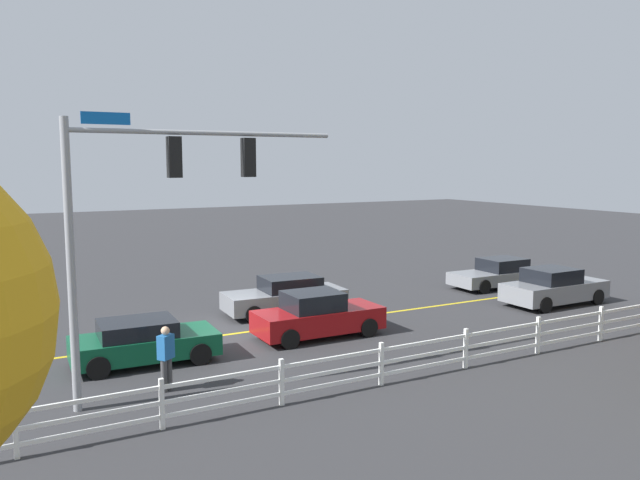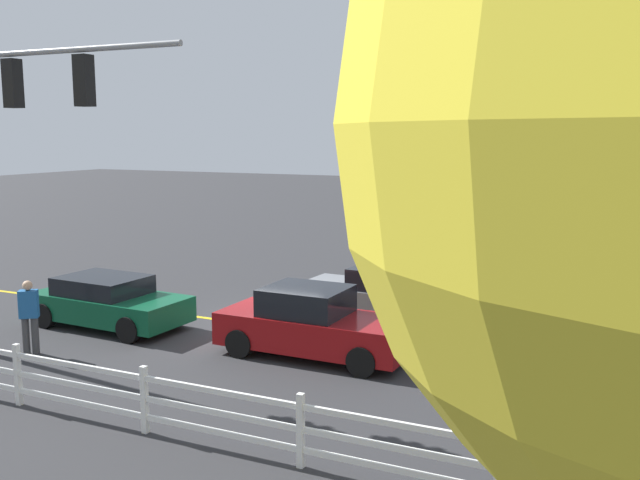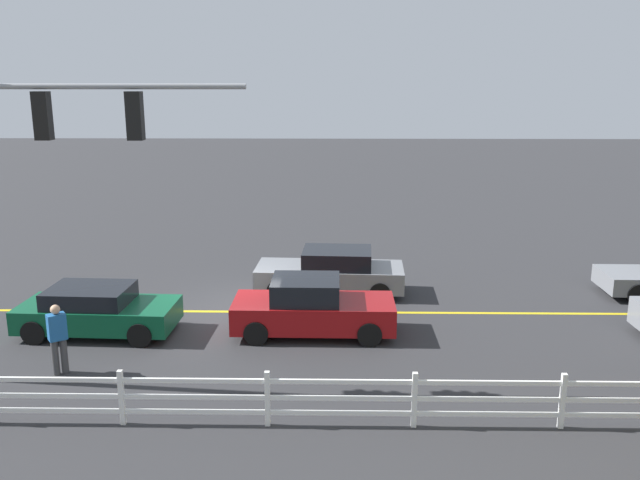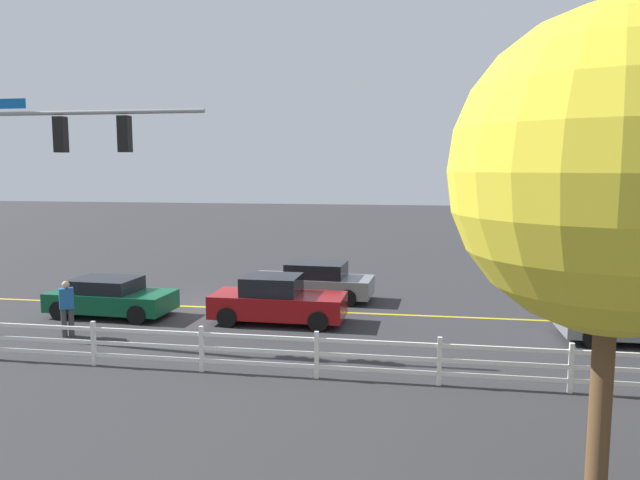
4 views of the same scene
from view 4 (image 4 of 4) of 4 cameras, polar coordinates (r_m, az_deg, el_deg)
name	(u,v)px [view 4 (image 4 of 4)]	position (r m, az deg, el deg)	size (l,w,h in m)	color
ground_plane	(226,308)	(22.00, -8.90, -6.39)	(120.00, 120.00, 0.00)	#2D2D30
lane_center_stripe	(336,312)	(21.11, 1.53, -6.87)	(28.00, 0.16, 0.01)	gold
signal_assembly	(41,172)	(19.04, -24.98, 5.84)	(6.84, 0.38, 6.97)	gray
car_0	(277,301)	(19.64, -4.11, -5.78)	(4.33, 1.89, 1.55)	maroon
car_1	(312,282)	(22.93, -0.76, -3.98)	(4.77, 2.12, 1.44)	slate
car_2	(623,294)	(23.55, 26.82, -4.58)	(4.82, 1.94, 1.36)	slate
car_3	(110,297)	(21.68, -19.29, -5.14)	(4.21, 2.06, 1.30)	#0C4C2D
pedestrian	(67,306)	(19.49, -22.90, -5.80)	(0.48, 0.44, 1.69)	#3F3F42
white_rail_fence	(258,351)	(14.92, -5.89, -10.42)	(26.10, 0.10, 1.15)	white
tree_0	(614,172)	(9.58, 26.14, 5.78)	(4.69, 4.69, 7.33)	brown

